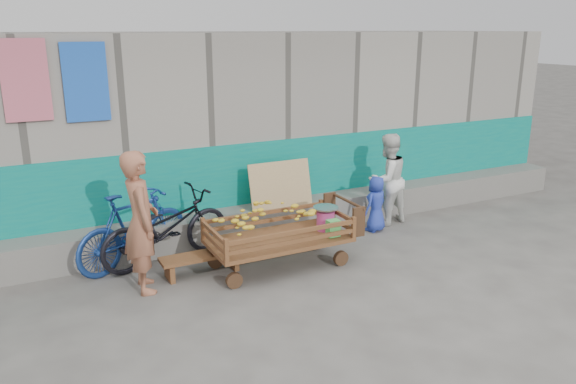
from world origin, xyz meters
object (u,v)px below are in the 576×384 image
bicycle_dark (166,227)px  banana_cart (276,226)px  bench (202,259)px  vendor_man (141,222)px  bicycle_blue (134,229)px  woman (387,179)px  child (376,204)px

bicycle_dark → banana_cart: bearing=-137.5°
banana_cart → bicycle_dark: (-1.23, 0.83, -0.09)m
bench → bicycle_dark: 0.71m
banana_cart → bench: (-0.95, 0.26, -0.38)m
vendor_man → bicycle_dark: bearing=-31.2°
banana_cart → bicycle_blue: size_ratio=1.16×
bicycle_blue → woman: bearing=-115.6°
child → bicycle_blue: bearing=-24.1°
banana_cart → child: size_ratio=2.29×
bicycle_blue → bicycle_dark: bearing=-125.4°
woman → bicycle_dark: size_ratio=0.79×
child → banana_cart: bearing=-2.7°
banana_cart → vendor_man: (-1.70, 0.14, 0.28)m
bench → vendor_man: size_ratio=0.62×
bench → child: child is taller
banana_cart → vendor_man: 1.73m
banana_cart → vendor_man: vendor_man is taller
bench → vendor_man: 1.02m
bicycle_dark → woman: bearing=-104.1°
woman → child: woman is taller
banana_cart → woman: woman is taller
bench → bicycle_blue: (-0.70, 0.66, 0.32)m
bench → woman: (3.30, 0.54, 0.54)m
woman → child: size_ratio=1.68×
banana_cart → bench: size_ratio=1.88×
woman → child: (-0.36, -0.22, -0.30)m
banana_cart → child: (2.00, 0.57, -0.14)m
banana_cart → bicycle_dark: size_ratio=1.07×
bicycle_blue → banana_cart: bearing=-143.0°
bicycle_dark → bicycle_blue: bicycle_blue is taller
bench → child: (2.94, 0.32, 0.24)m
woman → bicycle_dark: (-3.59, 0.04, -0.25)m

